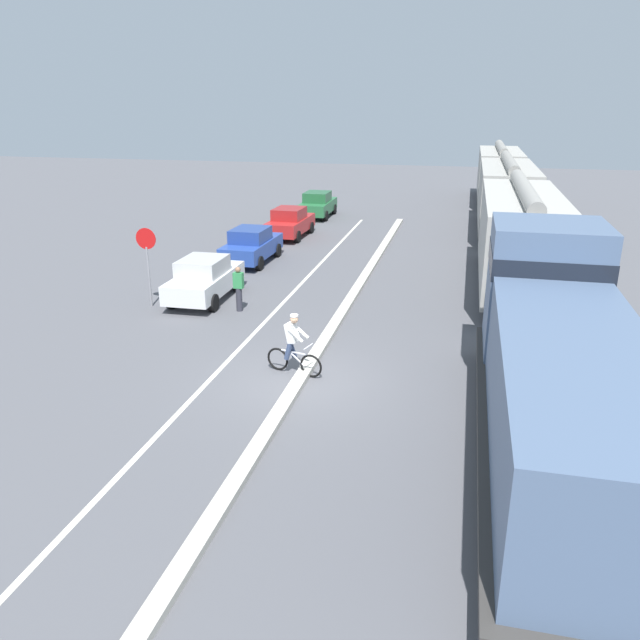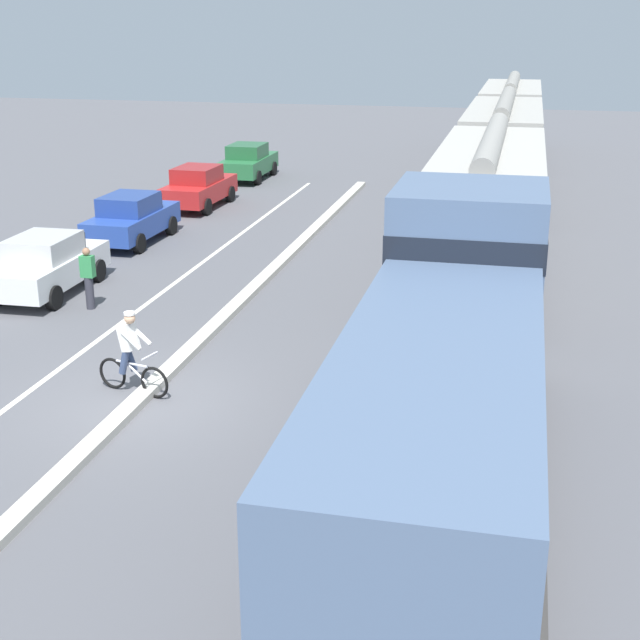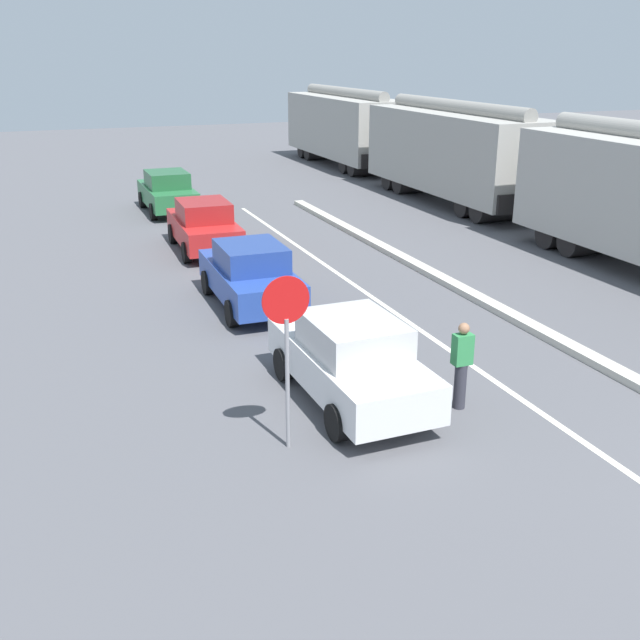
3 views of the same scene
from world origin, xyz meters
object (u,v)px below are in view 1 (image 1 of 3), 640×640
Objects in this scene: parked_car_red at (290,222)px; cyclist at (293,346)px; hopper_car_trailing at (499,173)px; parked_car_white at (205,279)px; stop_sign at (147,252)px; parked_car_green at (318,204)px; locomotive at (557,366)px; hopper_car_middle at (506,196)px; parked_car_blue at (252,245)px; hopper_car_lead at (520,237)px; pedestrian_by_cars at (239,288)px.

parked_car_red is 18.19m from cyclist.
parked_car_red is (-11.46, -15.67, -1.26)m from hopper_car_trailing.
stop_sign is at bearing -143.26° from parked_car_white.
parked_car_green is (0.02, 6.45, 0.00)m from parked_car_red.
parked_car_green is (-11.44, -9.22, -1.26)m from hopper_car_trailing.
locomotive is 23.76m from hopper_car_middle.
parked_car_white and parked_car_blue have the same top height.
hopper_car_middle is (0.00, 11.60, 0.00)m from hopper_car_lead.
parked_car_green is 2.60× the size of pedestrian_by_cars.
parked_car_blue is (-11.63, 13.82, -0.98)m from locomotive.
cyclist is at bearing -122.79° from hopper_car_lead.
cyclist reaches higher than parked_car_green.
locomotive is 1.10× the size of hopper_car_lead.
cyclist is (5.03, -23.93, 0.00)m from parked_car_green.
parked_car_white and parked_car_green have the same top height.
hopper_car_middle reaches higher than parked_car_blue.
hopper_car_middle is 19.42m from pedestrian_by_cars.
hopper_car_lead is at bearing -8.15° from parked_car_blue.
parked_car_red is at bearing 120.20° from locomotive.
locomotive is 28.55m from parked_car_green.
hopper_car_middle is 15.35m from parked_car_blue.
cyclist is (5.05, -17.48, 0.00)m from parked_car_red.
hopper_car_lead is 1.00× the size of hopper_car_middle.
hopper_car_middle reaches higher than stop_sign.
hopper_car_trailing is 29.70m from parked_car_white.
cyclist is at bearing -34.53° from stop_sign.
stop_sign is at bearing -176.33° from pedestrian_by_cars.
stop_sign is (-1.62, -19.35, 1.21)m from parked_car_green.
cyclist is 5.84m from pedestrian_by_cars.
hopper_car_lead reaches higher than cyclist.
parked_car_white is 2.47× the size of cyclist.
parked_car_white is at bearing 131.14° from cyclist.
hopper_car_lead is 14.12m from stop_sign.
parked_car_white is at bearing 36.74° from stop_sign.
hopper_car_lead reaches higher than parked_car_blue.
hopper_car_middle is 6.18× the size of cyclist.
parked_car_white is 2.61× the size of pedestrian_by_cars.
pedestrian_by_cars is at bearing -108.96° from hopper_car_trailing.
hopper_car_lead is at bearing -90.00° from hopper_car_middle.
hopper_car_trailing is 2.52× the size of parked_car_green.
parked_car_green is 19.22m from pedestrian_by_cars.
parked_car_white is 7.67m from cyclist.
hopper_car_trailing is (0.00, 23.20, 0.00)m from hopper_car_lead.
parked_car_blue is 1.47× the size of stop_sign.
hopper_car_middle is at bearing 52.42° from stop_sign.
hopper_car_trailing is at bearing 71.04° from pedestrian_by_cars.
parked_car_green is at bearing 168.24° from hopper_car_middle.
stop_sign reaches higher than pedestrian_by_cars.
stop_sign is (-13.06, -5.37, -0.05)m from hopper_car_lead.
hopper_car_lead reaches higher than parked_car_white.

